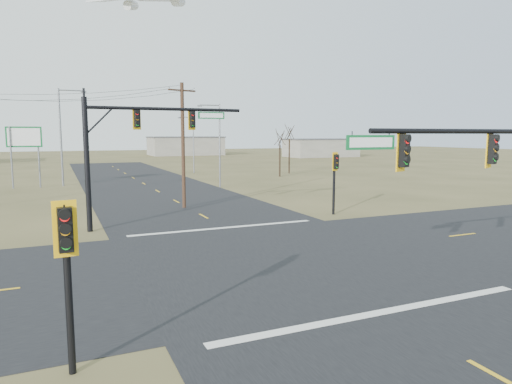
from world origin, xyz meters
The scene contains 18 objects.
ground centered at (0.00, 0.00, 0.00)m, with size 320.00×320.00×0.00m, color olive.
road_ew centered at (0.00, 0.00, 0.01)m, with size 160.00×14.00×0.02m, color black.
road_ns centered at (0.00, 0.00, 0.01)m, with size 14.00×160.00×0.02m, color black.
stop_bar_near centered at (0.00, -7.50, 0.03)m, with size 12.00×0.40×0.01m, color silver.
stop_bar_far centered at (0.00, 7.50, 0.03)m, with size 12.00×0.40×0.01m, color silver.
mast_arm_near centered at (4.80, -7.50, 4.78)m, with size 10.33×0.58×6.54m.
mast_arm_far centered at (-5.03, 9.88, 5.74)m, with size 9.91×0.57×8.03m.
pedestal_signal_ne centered at (9.03, 8.88, 3.33)m, with size 0.64×0.56×4.59m.
pedestal_signal_sw centered at (-9.40, -7.64, 3.17)m, with size 0.59×0.51×4.33m.
utility_pole_near centered at (-0.26, 16.36, 5.10)m, with size 2.34×0.78×9.84m.
highway_sign centered at (-12.54, 36.66, 4.69)m, with size 3.57×0.35×6.70m.
streetlight_a centered at (6.96, 28.91, 5.16)m, with size 2.57×0.34×9.20m.
streetlight_b centered at (9.64, 48.62, 4.84)m, with size 2.41×0.28×8.63m.
streetlight_c centered at (-8.61, 37.29, 6.17)m, with size 3.05×0.28×10.98m.
bare_tree_c centered at (19.20, 38.02, 5.48)m, with size 3.01×3.01×6.99m.
bare_tree_d centered at (22.86, 42.13, 6.28)m, with size 3.80×3.80×7.80m.
warehouse_mid centered at (25.00, 110.00, 2.50)m, with size 20.00×12.00×5.00m, color gray.
warehouse_right centered at (55.00, 85.00, 2.25)m, with size 18.00×10.00×4.50m, color gray.
Camera 1 is at (-9.52, -18.99, 5.82)m, focal length 32.00 mm.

